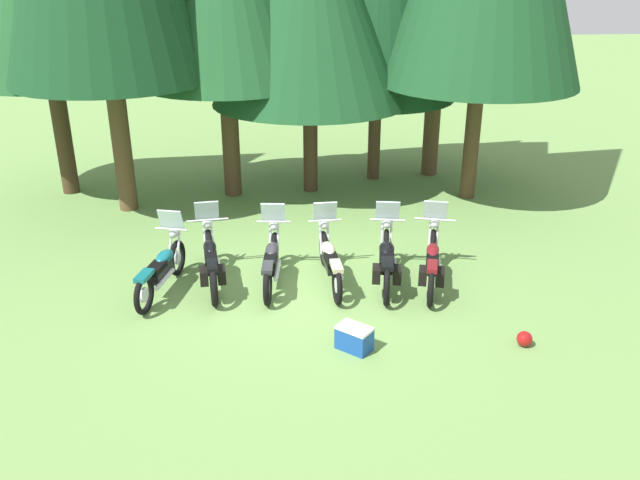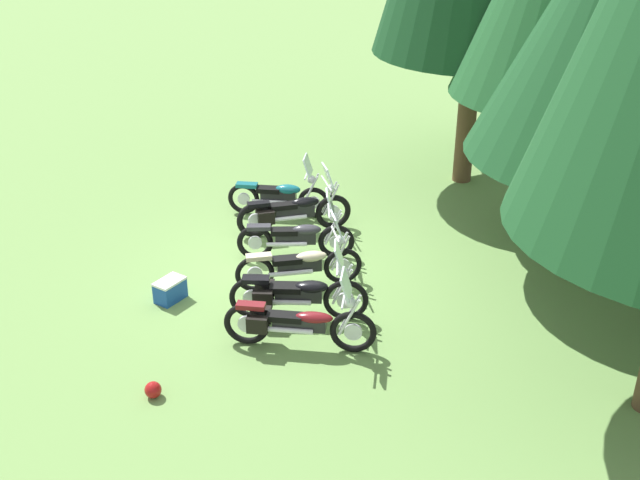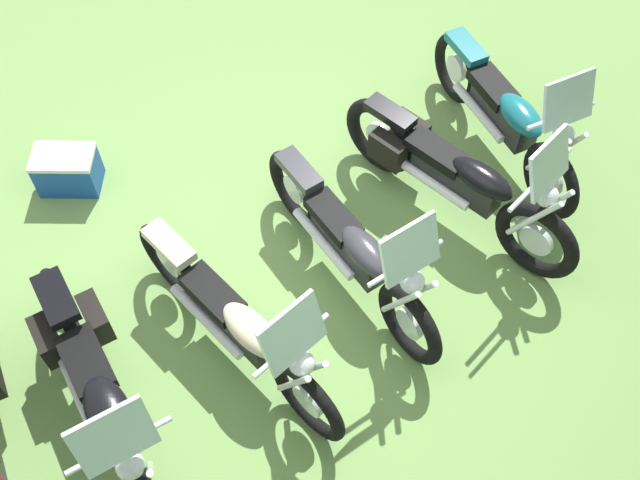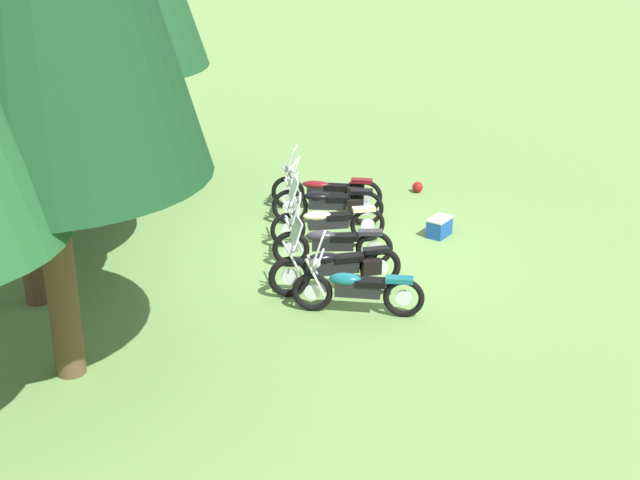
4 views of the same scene
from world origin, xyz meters
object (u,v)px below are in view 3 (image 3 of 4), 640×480
Objects in this scene: motorcycle_2 at (351,247)px; motorcycle_4 at (99,390)px; motorcycle_3 at (236,323)px; motorcycle_0 at (505,114)px; motorcycle_1 at (454,176)px; picnic_cooler at (67,170)px.

motorcycle_2 is 2.07m from motorcycle_4.
motorcycle_2 is at bearing 84.44° from motorcycle_3.
motorcycle_0 is at bearing 98.91° from motorcycle_4.
motorcycle_1 is at bearing 95.13° from motorcycle_4.
motorcycle_0 is at bearing 100.74° from motorcycle_2.
motorcycle_1 is at bearing 94.26° from motorcycle_2.
motorcycle_0 is 2.98m from motorcycle_3.
picnic_cooler is at bearing -146.62° from motorcycle_2.
motorcycle_4 reaches higher than motorcycle_3.
motorcycle_3 reaches higher than motorcycle_0.
motorcycle_0 is 0.90× the size of motorcycle_1.
motorcycle_4 reaches higher than picnic_cooler.
motorcycle_4 is (3.13, -0.30, 0.01)m from motorcycle_1.
motorcycle_3 is at bearing 89.56° from motorcycle_4.
motorcycle_4 is at bearing 66.72° from picnic_cooler.
motorcycle_2 is at bearing -70.34° from motorcycle_0.
motorcycle_0 is 3.99m from motorcycle_4.
motorcycle_0 is 0.94× the size of motorcycle_4.
motorcycle_2 is at bearing 116.66° from picnic_cooler.
motorcycle_1 is 3.28m from picnic_cooler.
motorcycle_1 is 2.14m from motorcycle_3.
picnic_cooler is (-0.89, -2.07, -0.29)m from motorcycle_4.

